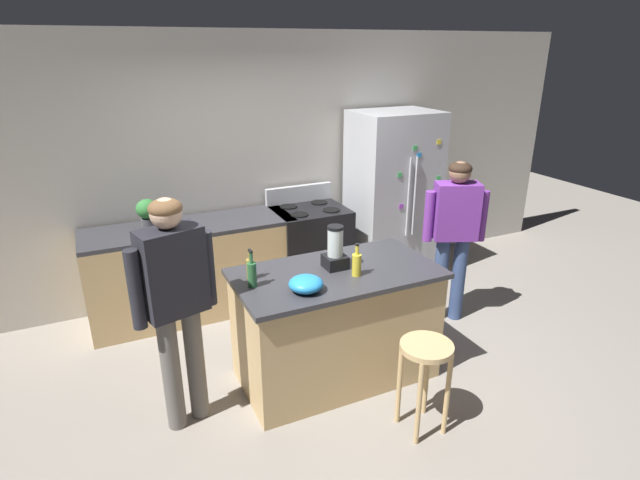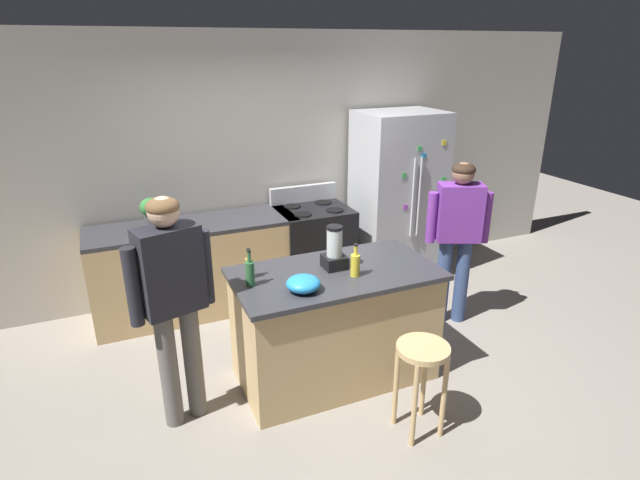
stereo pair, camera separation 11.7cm
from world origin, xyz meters
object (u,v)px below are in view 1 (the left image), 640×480
Objects in this scene: refrigerator at (392,197)px; blender_appliance at (335,250)px; person_by_sink_right at (454,227)px; bottle_vinegar at (250,268)px; stove_range at (310,249)px; potted_plant at (148,213)px; bar_stool at (425,364)px; bottle_soda at (357,264)px; mixing_bowl at (306,284)px; person_by_island_left at (175,295)px; bottle_olive_oil at (252,274)px; kitchen_island at (336,324)px.

refrigerator reaches higher than blender_appliance.
person_by_sink_right is at bearing -92.20° from refrigerator.
refrigerator is at bearing 32.76° from bottle_vinegar.
refrigerator is 1.70× the size of stove_range.
stove_range is 1.83m from bottle_vinegar.
refrigerator is 2.63m from potted_plant.
bar_stool is (-0.19, -2.34, 0.05)m from stove_range.
bar_stool is 2.68× the size of bottle_soda.
person_by_sink_right is at bearing 20.48° from bottle_soda.
person_by_sink_right is at bearing -50.17° from stove_range.
bottle_vinegar reaches higher than mixing_bowl.
person_by_island_left is at bearing -171.35° from person_by_sink_right.
bottle_vinegar is (-0.65, 0.08, -0.06)m from blender_appliance.
mixing_bowl is at bearing -162.12° from person_by_sink_right.
bottle_soda is (-1.32, -0.49, 0.07)m from person_by_sink_right.
refrigerator is 2.59m from bottle_olive_oil.
bar_stool is 2.01× the size of blender_appliance.
refrigerator is at bearing 44.80° from blender_appliance.
stove_range is 4.04× the size of bottle_olive_oil.
blender_appliance is at bearing 105.64° from bar_stool.
mixing_bowl is (-0.35, -0.21, 0.52)m from kitchen_island.
kitchen_island is 0.83× the size of refrigerator.
kitchen_island is 6.16× the size of bottle_soda.
blender_appliance is at bearing 3.68° from bottle_olive_oil.
refrigerator is at bearing 62.66° from bar_stool.
refrigerator is 7.40× the size of bottle_soda.
bottle_olive_oil is at bearing 178.06° from kitchen_island.
potted_plant reaches higher than kitchen_island.
refrigerator reaches higher than person_by_island_left.
stove_range is 1.78m from bottle_soda.
bottle_vinegar is (-2.05, -0.21, 0.06)m from person_by_sink_right.
blender_appliance is 0.46m from mixing_bowl.
stove_range is at bearing 43.21° from person_by_island_left.
person_by_island_left is at bearing 152.18° from bar_stool.
person_by_sink_right reaches higher than bar_stool.
kitchen_island is at bearing -13.33° from bottle_vinegar.
person_by_sink_right reaches higher than kitchen_island.
bar_stool is at bearing -58.79° from potted_plant.
bar_stool is 2.49× the size of bottle_olive_oil.
stove_range is at bearing 53.43° from bottle_olive_oil.
blender_appliance is (-0.43, -1.46, 0.60)m from stove_range.
blender_appliance is (1.19, -1.48, -0.03)m from potted_plant.
stove_range is at bearing 73.50° from blender_appliance.
refrigerator reaches higher than bar_stool.
bottle_vinegar is (0.03, 0.13, -0.02)m from bottle_olive_oil.
potted_plant is 2.10m from bottle_soda.
refrigerator is 7.74× the size of mixing_bowl.
bar_stool is at bearing -76.49° from bottle_soda.
bottle_vinegar is at bearing 159.26° from bottle_soda.
bottle_olive_oil reaches higher than bottle_vinegar.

